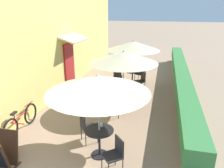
{
  "coord_description": "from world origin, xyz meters",
  "views": [
    {
      "loc": [
        1.91,
        -3.14,
        3.65
      ],
      "look_at": [
        0.15,
        4.17,
        1.0
      ],
      "focal_mm": 35.0,
      "sensor_mm": 36.0,
      "label": 1
    }
  ],
  "objects_px": {
    "bicycle_leaning": "(21,121)",
    "cafe_chair_mid_right": "(127,89)",
    "seated_patron_far_right": "(141,69)",
    "cafe_chair_near_right": "(115,153)",
    "coffee_cup_mid": "(125,88)",
    "patio_umbrella_far": "(133,46)",
    "cafe_chair_mid_left": "(118,102)",
    "patio_umbrella_near": "(98,84)",
    "seated_patron_mid_left": "(115,97)",
    "cafe_chair_far_left": "(141,80)",
    "coffee_cup_near": "(101,125)",
    "cafe_chair_far_right": "(138,72)",
    "patio_table_far": "(132,75)",
    "coffee_cup_far": "(133,71)",
    "patio_table_mid": "(123,95)",
    "patio_table_near": "(99,137)",
    "cafe_chair_far_back": "(118,76)",
    "cafe_chair_near_left": "(86,126)",
    "patio_umbrella_mid": "(124,57)",
    "menu_board": "(0,152)"
  },
  "relations": [
    {
      "from": "bicycle_leaning",
      "to": "cafe_chair_mid_right",
      "type": "bearing_deg",
      "value": 46.13
    },
    {
      "from": "seated_patron_far_right",
      "to": "cafe_chair_near_right",
      "type": "bearing_deg",
      "value": 25.34
    },
    {
      "from": "coffee_cup_mid",
      "to": "patio_umbrella_far",
      "type": "distance_m",
      "value": 2.72
    },
    {
      "from": "cafe_chair_mid_left",
      "to": "patio_umbrella_near",
      "type": "bearing_deg",
      "value": -170.14
    },
    {
      "from": "seated_patron_mid_left",
      "to": "cafe_chair_far_left",
      "type": "distance_m",
      "value": 2.77
    },
    {
      "from": "cafe_chair_near_right",
      "to": "coffee_cup_near",
      "type": "height_order",
      "value": "cafe_chair_near_right"
    },
    {
      "from": "patio_umbrella_far",
      "to": "seated_patron_far_right",
      "type": "height_order",
      "value": "patio_umbrella_far"
    },
    {
      "from": "coffee_cup_near",
      "to": "coffee_cup_mid",
      "type": "xyz_separation_m",
      "value": [
        0.08,
        2.85,
        0.0
      ]
    },
    {
      "from": "cafe_chair_mid_right",
      "to": "patio_umbrella_far",
      "type": "relative_size",
      "value": 0.35
    },
    {
      "from": "cafe_chair_near_right",
      "to": "patio_umbrella_far",
      "type": "xyz_separation_m",
      "value": [
        -0.49,
        5.97,
        1.45
      ]
    },
    {
      "from": "patio_umbrella_near",
      "to": "seated_patron_mid_left",
      "type": "height_order",
      "value": "patio_umbrella_near"
    },
    {
      "from": "coffee_cup_near",
      "to": "bicycle_leaning",
      "type": "xyz_separation_m",
      "value": [
        -2.69,
        0.39,
        -0.44
      ]
    },
    {
      "from": "patio_umbrella_far",
      "to": "cafe_chair_far_right",
      "type": "height_order",
      "value": "patio_umbrella_far"
    },
    {
      "from": "cafe_chair_mid_left",
      "to": "seated_patron_far_right",
      "type": "distance_m",
      "value": 3.89
    },
    {
      "from": "bicycle_leaning",
      "to": "patio_table_far",
      "type": "bearing_deg",
      "value": 59.09
    },
    {
      "from": "cafe_chair_mid_left",
      "to": "coffee_cup_far",
      "type": "distance_m",
      "value": 3.13
    },
    {
      "from": "cafe_chair_near_right",
      "to": "patio_table_mid",
      "type": "bearing_deg",
      "value": -33.02
    },
    {
      "from": "patio_table_near",
      "to": "coffee_cup_far",
      "type": "relative_size",
      "value": 8.35
    },
    {
      "from": "cafe_chair_far_left",
      "to": "cafe_chair_far_back",
      "type": "height_order",
      "value": "same"
    },
    {
      "from": "seated_patron_mid_left",
      "to": "bicycle_leaning",
      "type": "distance_m",
      "value": 3.1
    },
    {
      "from": "patio_table_near",
      "to": "cafe_chair_near_left",
      "type": "xyz_separation_m",
      "value": [
        -0.52,
        0.48,
        -0.01
      ]
    },
    {
      "from": "patio_table_far",
      "to": "cafe_chair_far_back",
      "type": "xyz_separation_m",
      "value": [
        -0.69,
        -0.15,
        -0.01
      ]
    },
    {
      "from": "cafe_chair_near_left",
      "to": "cafe_chair_mid_right",
      "type": "xyz_separation_m",
      "value": [
        0.61,
        3.18,
        0.0
      ]
    },
    {
      "from": "coffee_cup_near",
      "to": "cafe_chair_mid_right",
      "type": "height_order",
      "value": "cafe_chair_mid_right"
    },
    {
      "from": "cafe_chair_mid_right",
      "to": "patio_table_far",
      "type": "relative_size",
      "value": 1.16
    },
    {
      "from": "patio_umbrella_mid",
      "to": "patio_umbrella_far",
      "type": "xyz_separation_m",
      "value": [
        -0.02,
        2.53,
        0.0
      ]
    },
    {
      "from": "seated_patron_mid_left",
      "to": "coffee_cup_far",
      "type": "relative_size",
      "value": 13.89
    },
    {
      "from": "cafe_chair_far_right",
      "to": "seated_patron_far_right",
      "type": "xyz_separation_m",
      "value": [
        0.1,
        -0.05,
        0.17
      ]
    },
    {
      "from": "cafe_chair_near_right",
      "to": "cafe_chair_far_right",
      "type": "height_order",
      "value": "same"
    },
    {
      "from": "patio_umbrella_near",
      "to": "cafe_chair_far_back",
      "type": "relative_size",
      "value": 2.84
    },
    {
      "from": "seated_patron_mid_left",
      "to": "patio_umbrella_near",
      "type": "bearing_deg",
      "value": -167.36
    },
    {
      "from": "patio_umbrella_near",
      "to": "coffee_cup_near",
      "type": "relative_size",
      "value": 27.42
    },
    {
      "from": "patio_table_mid",
      "to": "patio_table_far",
      "type": "height_order",
      "value": "same"
    },
    {
      "from": "cafe_chair_far_back",
      "to": "cafe_chair_near_left",
      "type": "bearing_deg",
      "value": -94.45
    },
    {
      "from": "cafe_chair_far_right",
      "to": "menu_board",
      "type": "height_order",
      "value": "menu_board"
    },
    {
      "from": "cafe_chair_far_right",
      "to": "coffee_cup_far",
      "type": "relative_size",
      "value": 9.67
    },
    {
      "from": "seated_patron_mid_left",
      "to": "cafe_chair_far_left",
      "type": "height_order",
      "value": "seated_patron_mid_left"
    },
    {
      "from": "menu_board",
      "to": "cafe_chair_far_back",
      "type": "bearing_deg",
      "value": 76.25
    },
    {
      "from": "cafe_chair_mid_left",
      "to": "cafe_chair_far_left",
      "type": "height_order",
      "value": "same"
    },
    {
      "from": "patio_table_far",
      "to": "seated_patron_far_right",
      "type": "height_order",
      "value": "seated_patron_far_right"
    },
    {
      "from": "cafe_chair_near_left",
      "to": "cafe_chair_mid_left",
      "type": "height_order",
      "value": "same"
    },
    {
      "from": "cafe_chair_far_left",
      "to": "cafe_chair_far_right",
      "type": "xyz_separation_m",
      "value": [
        -0.26,
        1.2,
        0.0
      ]
    },
    {
      "from": "cafe_chair_near_right",
      "to": "seated_patron_far_right",
      "type": "distance_m",
      "value": 6.61
    },
    {
      "from": "cafe_chair_near_left",
      "to": "menu_board",
      "type": "height_order",
      "value": "menu_board"
    },
    {
      "from": "patio_table_near",
      "to": "patio_table_mid",
      "type": "height_order",
      "value": "same"
    },
    {
      "from": "cafe_chair_mid_left",
      "to": "patio_table_far",
      "type": "xyz_separation_m",
      "value": [
        0.03,
        3.24,
        0.01
      ]
    },
    {
      "from": "patio_umbrella_near",
      "to": "seated_patron_far_right",
      "type": "distance_m",
      "value": 6.26
    },
    {
      "from": "patio_umbrella_far",
      "to": "cafe_chair_far_right",
      "type": "xyz_separation_m",
      "value": [
        0.22,
        0.68,
        -1.45
      ]
    },
    {
      "from": "cafe_chair_near_right",
      "to": "patio_table_near",
      "type": "bearing_deg",
      "value": 6.18
    },
    {
      "from": "patio_umbrella_mid",
      "to": "patio_table_far",
      "type": "height_order",
      "value": "patio_umbrella_mid"
    }
  ]
}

